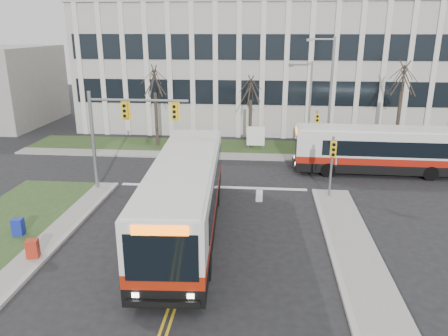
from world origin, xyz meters
TOP-DOWN VIEW (x-y plane):
  - ground at (0.00, 0.00)m, footprint 120.00×120.00m
  - sidewalk_east at (7.50, -5.00)m, footprint 2.00×26.00m
  - sidewalk_cross at (5.00, 15.20)m, footprint 44.00×1.60m
  - building_lawn at (5.00, 18.00)m, footprint 44.00×5.00m
  - office_building at (5.00, 30.00)m, footprint 40.00×16.00m
  - mast_arm_signal at (-5.62, 7.16)m, footprint 6.11×0.38m
  - signal_pole_near at (7.20, 6.90)m, footprint 0.34×0.39m
  - signal_pole_far at (7.20, 15.40)m, footprint 0.34×0.39m
  - streetlight at (8.03, 16.20)m, footprint 2.15×0.25m
  - directory_sign at (2.50, 17.50)m, footprint 1.50×0.12m
  - tree_left at (-6.00, 18.00)m, footprint 1.80×1.80m
  - tree_mid at (2.00, 18.20)m, footprint 1.80×1.80m
  - tree_right at (14.00, 18.00)m, footprint 1.80×1.80m
  - bus_main at (-0.58, 1.63)m, footprint 3.77×13.82m
  - bus_cross at (11.42, 12.08)m, footprint 11.99×2.81m
  - newspaper_box_blue at (-8.64, 0.31)m, footprint 0.54×0.49m
  - newspaper_box_red at (-6.80, -1.76)m, footprint 0.59×0.55m

SIDE VIEW (x-z plane):
  - ground at x=0.00m, z-range 0.00..0.00m
  - building_lawn at x=5.00m, z-range 0.00..0.12m
  - sidewalk_east at x=7.50m, z-range 0.00..0.14m
  - sidewalk_cross at x=5.00m, z-range 0.00..0.14m
  - newspaper_box_blue at x=-8.64m, z-range 0.00..0.95m
  - newspaper_box_red at x=-6.80m, z-range 0.00..0.95m
  - directory_sign at x=2.50m, z-range 0.17..2.17m
  - bus_cross at x=11.42m, z-range 0.00..3.18m
  - bus_main at x=-0.58m, z-range 0.00..3.64m
  - signal_pole_near at x=7.20m, z-range 0.60..4.40m
  - signal_pole_far at x=7.20m, z-range 0.60..4.40m
  - mast_arm_signal at x=-5.62m, z-range 1.16..7.36m
  - tree_mid at x=2.00m, z-range 1.47..8.29m
  - streetlight at x=8.03m, z-range 0.59..9.79m
  - tree_left at x=-6.00m, z-range 1.66..9.36m
  - tree_right at x=14.00m, z-range 1.78..10.03m
  - office_building at x=5.00m, z-range 0.00..12.00m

